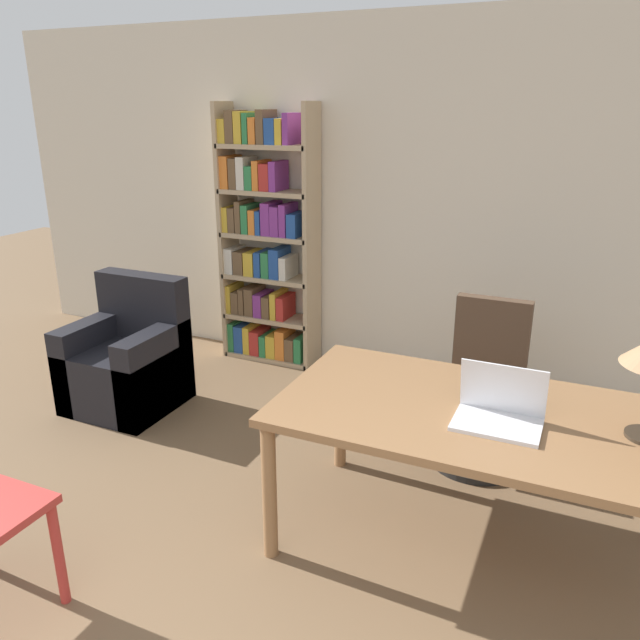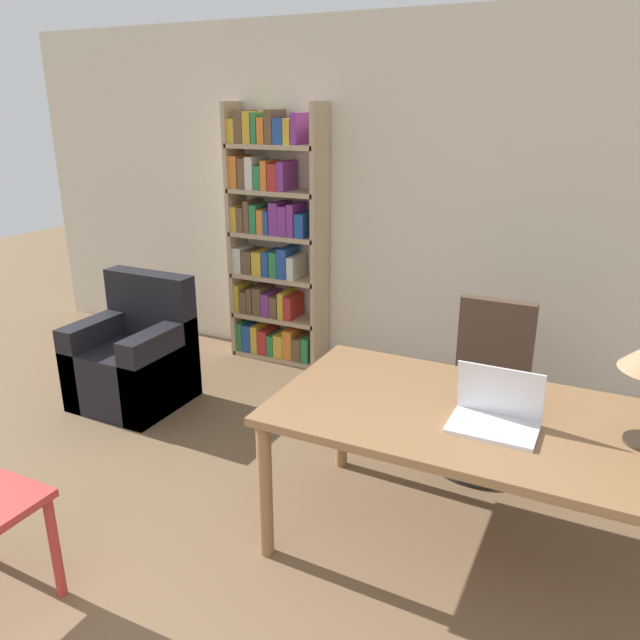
% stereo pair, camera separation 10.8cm
% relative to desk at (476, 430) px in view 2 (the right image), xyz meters
% --- Properties ---
extents(wall_back, '(8.00, 0.06, 2.70)m').
position_rel_desk_xyz_m(wall_back, '(-0.63, 1.95, 0.68)').
color(wall_back, beige).
rests_on(wall_back, ground_plane).
extents(desk, '(1.85, 1.00, 0.75)m').
position_rel_desk_xyz_m(desk, '(0.00, 0.00, 0.00)').
color(desk, olive).
rests_on(desk, ground_plane).
extents(laptop, '(0.37, 0.25, 0.26)m').
position_rel_desk_xyz_m(laptop, '(0.09, -0.08, 0.14)').
color(laptop, silver).
rests_on(laptop, desk).
extents(office_chair, '(0.58, 0.58, 0.99)m').
position_rel_desk_xyz_m(office_chair, '(-0.12, 0.89, -0.25)').
color(office_chair, black).
rests_on(office_chair, ground_plane).
extents(armchair, '(0.71, 0.68, 0.92)m').
position_rel_desk_xyz_m(armchair, '(-2.57, 0.57, -0.36)').
color(armchair, black).
rests_on(armchair, ground_plane).
extents(bookshelf, '(0.81, 0.28, 2.09)m').
position_rel_desk_xyz_m(bookshelf, '(-2.09, 1.76, 0.32)').
color(bookshelf, tan).
rests_on(bookshelf, ground_plane).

